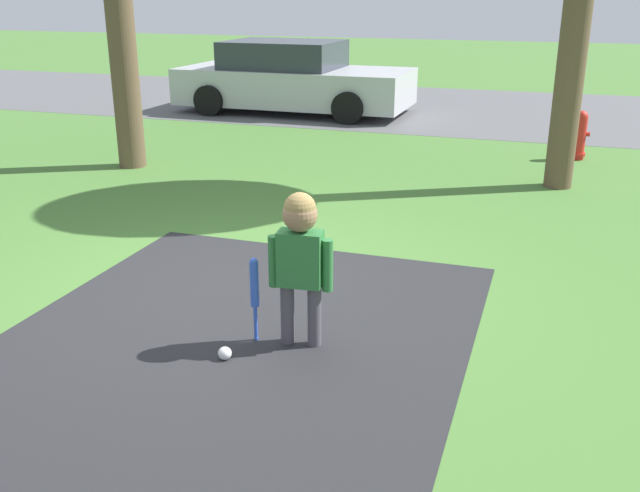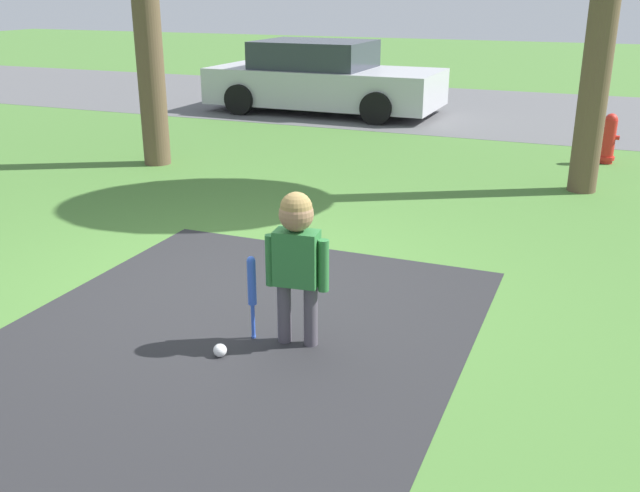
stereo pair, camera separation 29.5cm
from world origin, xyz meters
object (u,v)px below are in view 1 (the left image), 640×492
Objects in this scene: child at (300,248)px; sports_ball at (225,353)px; parked_car at (292,79)px; baseball_bat at (255,288)px; fire_hydrant at (580,136)px.

child is 11.88× the size of sports_ball.
parked_car is at bearing 104.65° from child.
baseball_bat is 0.88× the size of fire_hydrant.
fire_hydrant reaches higher than sports_ball.
child is 9.67m from parked_car.
parked_car is at bearing 153.82° from fire_hydrant.
child is at bearing -105.52° from fire_hydrant.
fire_hydrant reaches higher than baseball_bat.
sports_ball is at bearing -143.69° from child.
baseball_bat is (-0.31, -0.05, -0.30)m from child.
sports_ball is at bearing -107.78° from fire_hydrant.
sports_ball is 9.89m from parked_car.
sports_ball is 0.02× the size of parked_car.
child reaches higher than fire_hydrant.
baseball_bat is at bearing -107.88° from fire_hydrant.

